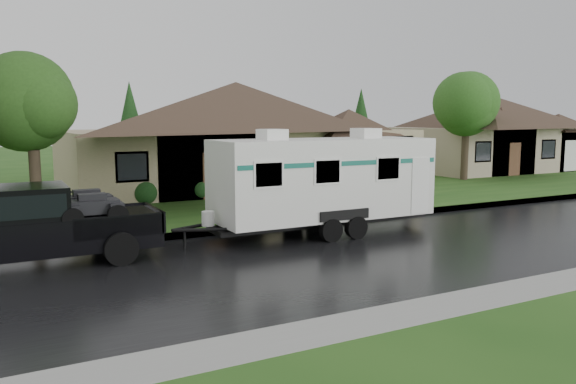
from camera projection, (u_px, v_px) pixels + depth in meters
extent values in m
plane|color=#244E18|center=(348.00, 236.00, 18.12)|extent=(140.00, 140.00, 0.00)
cube|color=black|center=(387.00, 248.00, 16.37)|extent=(140.00, 8.00, 0.01)
cube|color=gray|center=(313.00, 222.00, 20.08)|extent=(140.00, 0.50, 0.15)
cube|color=#244E18|center=(197.00, 185.00, 31.25)|extent=(140.00, 26.00, 0.15)
cube|color=tan|center=(237.00, 157.00, 31.10)|extent=(18.00, 10.00, 3.00)
pyramid|color=#33251C|center=(236.00, 82.00, 30.57)|extent=(19.44, 10.80, 2.60)
cube|color=tan|center=(348.00, 160.00, 31.00)|extent=(5.76, 4.00, 2.70)
cube|color=tan|center=(488.00, 148.00, 40.84)|extent=(14.00, 9.00, 3.00)
pyramid|color=#33251C|center=(490.00, 95.00, 40.35)|extent=(15.12, 9.72, 2.30)
cube|color=tan|center=(556.00, 150.00, 40.62)|extent=(4.48, 4.00, 2.70)
cylinder|color=#382B1E|center=(36.00, 185.00, 20.05)|extent=(0.40, 0.40, 2.50)
sphere|color=#2C571C|center=(31.00, 108.00, 19.69)|extent=(3.45, 3.45, 3.45)
cylinder|color=#382B1E|center=(465.00, 156.00, 33.38)|extent=(0.42, 0.42, 2.77)
sphere|color=#346D23|center=(467.00, 105.00, 32.98)|extent=(3.82, 3.82, 3.82)
sphere|color=#143814|center=(144.00, 191.00, 24.18)|extent=(1.00, 1.00, 1.00)
sphere|color=#143814|center=(200.00, 188.00, 25.36)|extent=(1.00, 1.00, 1.00)
sphere|color=#143814|center=(251.00, 185.00, 26.53)|extent=(1.00, 1.00, 1.00)
sphere|color=#143814|center=(298.00, 182.00, 27.70)|extent=(1.00, 1.00, 1.00)
sphere|color=#143814|center=(340.00, 180.00, 28.87)|extent=(1.00, 1.00, 1.00)
sphere|color=#143814|center=(380.00, 177.00, 30.04)|extent=(1.00, 1.00, 1.00)
cube|color=black|center=(34.00, 235.00, 14.37)|extent=(6.22, 2.07, 0.89)
cube|color=black|center=(14.00, 205.00, 14.08)|extent=(2.49, 1.95, 0.93)
cube|color=black|center=(14.00, 203.00, 14.07)|extent=(2.28, 1.99, 0.57)
cube|color=black|center=(112.00, 220.00, 15.26)|extent=(2.28, 1.97, 0.06)
cylinder|color=black|center=(121.00, 249.00, 14.45)|extent=(0.87, 0.33, 0.87)
cylinder|color=black|center=(106.00, 234.00, 16.23)|extent=(0.87, 0.33, 0.87)
cube|color=silver|center=(323.00, 178.00, 18.29)|extent=(7.26, 2.49, 2.54)
cube|color=black|center=(323.00, 221.00, 18.47)|extent=(7.67, 1.24, 0.15)
cube|color=#0D5D4E|center=(324.00, 161.00, 18.21)|extent=(7.11, 2.51, 0.15)
cube|color=white|center=(272.00, 135.00, 17.23)|extent=(0.73, 0.83, 0.33)
cube|color=white|center=(366.00, 133.00, 18.87)|extent=(0.73, 0.83, 0.33)
cylinder|color=black|center=(331.00, 230.00, 17.19)|extent=(0.73, 0.25, 0.73)
cylinder|color=black|center=(293.00, 218.00, 19.33)|extent=(0.73, 0.25, 0.73)
cylinder|color=black|center=(356.00, 227.00, 17.62)|extent=(0.73, 0.25, 0.73)
cylinder|color=black|center=(316.00, 216.00, 19.77)|extent=(0.73, 0.25, 0.73)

